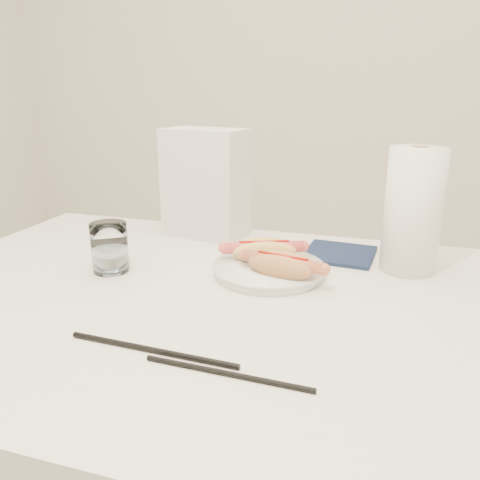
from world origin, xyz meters
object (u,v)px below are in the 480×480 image
(plate, at_px, (269,271))
(hotdog_left, at_px, (264,250))
(water_glass, at_px, (110,247))
(napkin_box, at_px, (205,183))
(paper_towel_roll, at_px, (413,211))
(hotdog_right, at_px, (283,265))
(table, at_px, (223,329))

(plate, bearing_deg, hotdog_left, 119.75)
(hotdog_left, height_order, water_glass, water_glass)
(napkin_box, bearing_deg, water_glass, -97.55)
(hotdog_left, xyz_separation_m, napkin_box, (-0.19, 0.17, 0.09))
(napkin_box, height_order, paper_towel_roll, napkin_box)
(hotdog_left, xyz_separation_m, water_glass, (-0.27, -0.10, 0.01))
(plate, xyz_separation_m, paper_towel_roll, (0.25, 0.11, 0.11))
(water_glass, bearing_deg, hotdog_right, 5.73)
(plate, relative_size, napkin_box, 0.82)
(table, bearing_deg, plate, 67.67)
(plate, xyz_separation_m, water_glass, (-0.29, -0.07, 0.04))
(table, xyz_separation_m, water_glass, (-0.24, 0.05, 0.11))
(hotdog_left, distance_m, napkin_box, 0.27)
(table, xyz_separation_m, paper_towel_roll, (0.30, 0.23, 0.18))
(hotdog_left, xyz_separation_m, paper_towel_roll, (0.26, 0.07, 0.08))
(hotdog_right, xyz_separation_m, napkin_box, (-0.24, 0.24, 0.09))
(plate, xyz_separation_m, napkin_box, (-0.20, 0.21, 0.12))
(plate, bearing_deg, water_glass, -166.78)
(napkin_box, bearing_deg, paper_towel_roll, -2.13)
(plate, height_order, napkin_box, napkin_box)
(hotdog_right, distance_m, water_glass, 0.33)
(table, height_order, water_glass, water_glass)
(hotdog_right, bearing_deg, hotdog_left, 138.91)
(table, distance_m, hotdog_left, 0.18)
(hotdog_left, bearing_deg, table, -123.20)
(hotdog_left, xyz_separation_m, hotdog_right, (0.05, -0.07, -0.00))
(hotdog_right, height_order, water_glass, water_glass)
(table, relative_size, hotdog_right, 7.86)
(table, height_order, hotdog_left, hotdog_left)
(napkin_box, bearing_deg, hotdog_left, -32.83)
(water_glass, bearing_deg, napkin_box, 72.14)
(hotdog_left, relative_size, hotdog_right, 0.98)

